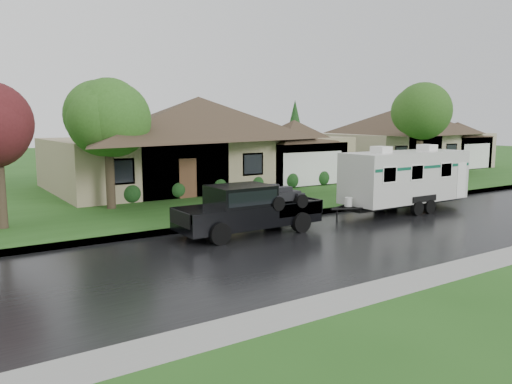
# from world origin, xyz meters

# --- Properties ---
(ground) EXTENTS (140.00, 140.00, 0.00)m
(ground) POSITION_xyz_m (0.00, 0.00, 0.00)
(ground) COLOR #25531A
(ground) RESTS_ON ground
(road) EXTENTS (140.00, 8.00, 0.01)m
(road) POSITION_xyz_m (0.00, -2.00, 0.01)
(road) COLOR black
(road) RESTS_ON ground
(curb) EXTENTS (140.00, 0.50, 0.15)m
(curb) POSITION_xyz_m (0.00, 2.25, 0.07)
(curb) COLOR gray
(curb) RESTS_ON ground
(lawn) EXTENTS (140.00, 26.00, 0.15)m
(lawn) POSITION_xyz_m (0.00, 15.00, 0.07)
(lawn) COLOR #25531A
(lawn) RESTS_ON ground
(house_main) EXTENTS (19.44, 10.80, 6.90)m
(house_main) POSITION_xyz_m (2.29, 13.84, 3.59)
(house_main) COLOR tan
(house_main) RESTS_ON lawn
(house_neighbor) EXTENTS (15.12, 9.72, 6.45)m
(house_neighbor) POSITION_xyz_m (22.27, 14.34, 3.32)
(house_neighbor) COLOR tan
(house_neighbor) RESTS_ON lawn
(tree_left_green) EXTENTS (3.70, 3.70, 6.13)m
(tree_left_green) POSITION_xyz_m (-5.67, 8.03, 4.40)
(tree_left_green) COLOR #382B1E
(tree_left_green) RESTS_ON lawn
(tree_right_green) EXTENTS (3.83, 3.83, 6.33)m
(tree_right_green) POSITION_xyz_m (14.48, 6.62, 4.54)
(tree_right_green) COLOR #382B1E
(tree_right_green) RESTS_ON lawn
(shrub_row) EXTENTS (13.60, 1.00, 1.00)m
(shrub_row) POSITION_xyz_m (2.00, 9.30, 0.65)
(shrub_row) COLOR #143814
(shrub_row) RESTS_ON lawn
(pickup_truck) EXTENTS (5.59, 2.13, 1.86)m
(pickup_truck) POSITION_xyz_m (-2.88, 0.57, 1.00)
(pickup_truck) COLOR black
(pickup_truck) RESTS_ON ground
(travel_trailer) EXTENTS (6.90, 2.42, 3.09)m
(travel_trailer) POSITION_xyz_m (5.92, 0.57, 1.64)
(travel_trailer) COLOR beige
(travel_trailer) RESTS_ON ground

